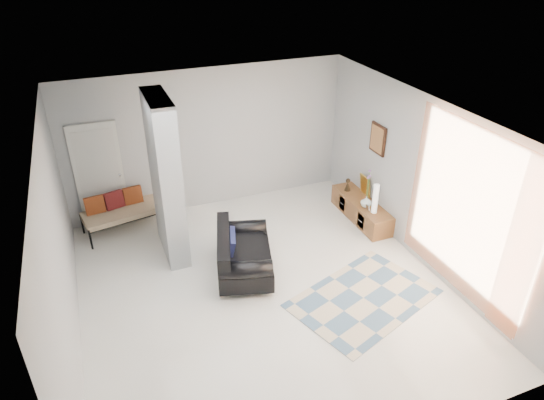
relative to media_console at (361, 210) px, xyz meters
name	(u,v)px	position (x,y,z in m)	size (l,w,h in m)	color
floor	(264,289)	(-2.52, -1.31, -0.21)	(6.00, 6.00, 0.00)	silver
ceiling	(262,121)	(-2.52, -1.31, 2.59)	(6.00, 6.00, 0.00)	white
wall_back	(209,140)	(-2.52, 1.69, 1.19)	(6.00, 6.00, 0.00)	#ABADAF
wall_front	(377,366)	(-2.52, -4.31, 1.19)	(6.00, 6.00, 0.00)	#ABADAF
wall_left	(59,255)	(-5.27, -1.31, 1.19)	(6.00, 6.00, 0.00)	#ABADAF
wall_right	(422,181)	(0.23, -1.31, 1.19)	(6.00, 6.00, 0.00)	#ABADAF
partition_column	(166,179)	(-3.62, 0.29, 1.19)	(0.35, 1.20, 2.80)	#9CA1A3
hallway_door	(100,176)	(-4.62, 1.65, 0.81)	(0.85, 0.06, 2.04)	silver
curtain	(468,213)	(0.15, -2.46, 1.24)	(2.55, 2.55, 0.00)	orange
wall_art	(378,139)	(0.20, 0.00, 1.44)	(0.04, 0.45, 0.55)	#32190D
media_console	(361,210)	(0.00, 0.00, 0.00)	(0.45, 1.61, 0.80)	brown
loveseat	(241,254)	(-2.71, -0.75, 0.16)	(1.21, 1.62, 0.76)	silver
daybed	(123,209)	(-4.33, 1.32, 0.22)	(1.61, 0.91, 0.77)	black
area_rug	(363,298)	(-1.17, -2.07, -0.20)	(2.17, 1.44, 0.01)	beige
cylinder_lamp	(375,199)	(-0.02, -0.45, 0.48)	(0.10, 0.10, 0.57)	white
bronze_figurine	(348,185)	(-0.05, 0.49, 0.32)	(0.13, 0.13, 0.26)	#2F2315
vase	(366,202)	(-0.05, -0.22, 0.30)	(0.21, 0.21, 0.22)	white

